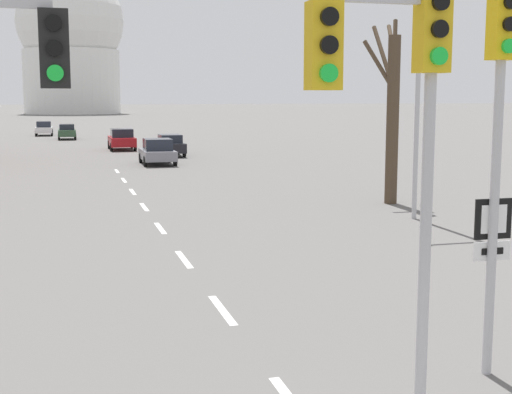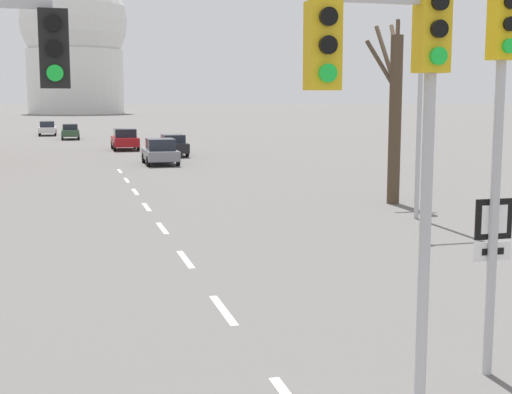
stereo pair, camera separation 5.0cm
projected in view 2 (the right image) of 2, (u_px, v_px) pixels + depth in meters
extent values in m
cube|color=silver|center=(223.00, 310.00, 13.85)|extent=(0.16, 2.00, 0.01)
cube|color=silver|center=(185.00, 259.00, 18.15)|extent=(0.16, 2.00, 0.01)
cube|color=silver|center=(162.00, 228.00, 22.46)|extent=(0.16, 2.00, 0.01)
cube|color=silver|center=(147.00, 207.00, 26.76)|extent=(0.16, 2.00, 0.01)
cube|color=silver|center=(135.00, 192.00, 31.07)|extent=(0.16, 2.00, 0.01)
cube|color=silver|center=(127.00, 180.00, 35.37)|extent=(0.16, 2.00, 0.01)
cube|color=silver|center=(120.00, 171.00, 39.68)|extent=(0.16, 2.00, 0.01)
cylinder|color=#B2B2B7|center=(496.00, 186.00, 10.26)|extent=(0.14, 0.14, 5.68)
cube|color=yellow|center=(503.00, 25.00, 9.94)|extent=(0.36, 0.28, 0.96)
cylinder|color=black|center=(511.00, 2.00, 9.74)|extent=(0.20, 0.06, 0.20)
cylinder|color=black|center=(510.00, 24.00, 9.78)|extent=(0.20, 0.06, 0.20)
cylinder|color=green|center=(509.00, 46.00, 9.82)|extent=(0.20, 0.06, 0.20)
cylinder|color=#B2B2B7|center=(426.00, 215.00, 8.41)|extent=(0.14, 0.14, 5.44)
cube|color=gold|center=(432.00, 30.00, 8.11)|extent=(0.36, 0.28, 0.96)
cylinder|color=black|center=(440.00, 1.00, 7.91)|extent=(0.20, 0.06, 0.20)
cylinder|color=black|center=(439.00, 29.00, 7.95)|extent=(0.20, 0.06, 0.20)
cylinder|color=green|center=(438.00, 56.00, 7.99)|extent=(0.20, 0.06, 0.20)
cube|color=gold|center=(323.00, 46.00, 7.80)|extent=(0.36, 0.28, 0.96)
cylinder|color=black|center=(329.00, 16.00, 7.60)|extent=(0.20, 0.06, 0.20)
cylinder|color=black|center=(328.00, 45.00, 7.64)|extent=(0.20, 0.06, 0.20)
cylinder|color=green|center=(328.00, 73.00, 7.68)|extent=(0.20, 0.06, 0.20)
cube|color=black|center=(54.00, 49.00, 8.79)|extent=(0.36, 0.28, 0.96)
cylinder|color=black|center=(53.00, 23.00, 8.58)|extent=(0.20, 0.06, 0.20)
cylinder|color=black|center=(54.00, 48.00, 8.62)|extent=(0.20, 0.06, 0.20)
cylinder|color=green|center=(55.00, 73.00, 8.66)|extent=(0.20, 0.06, 0.20)
cylinder|color=#B2B2B7|center=(490.00, 285.00, 10.55)|extent=(0.07, 0.07, 2.69)
cube|color=black|center=(494.00, 219.00, 10.39)|extent=(0.60, 0.03, 0.60)
cube|color=white|center=(494.00, 219.00, 10.37)|extent=(0.42, 0.01, 0.42)
cube|color=white|center=(492.00, 251.00, 10.46)|extent=(0.60, 0.03, 0.28)
cube|color=black|center=(493.00, 252.00, 10.44)|extent=(0.36, 0.01, 0.10)
cylinder|color=#B2B2B7|center=(420.00, 88.00, 23.60)|extent=(0.16, 0.16, 8.79)
cube|color=slate|center=(160.00, 155.00, 43.58)|extent=(1.89, 4.03, 0.58)
cube|color=#1E232D|center=(161.00, 144.00, 43.30)|extent=(1.61, 1.94, 0.69)
cylinder|color=black|center=(144.00, 158.00, 44.59)|extent=(0.18, 0.62, 0.62)
cylinder|color=black|center=(172.00, 157.00, 45.05)|extent=(0.18, 0.62, 0.62)
cylinder|color=black|center=(148.00, 161.00, 42.20)|extent=(0.18, 0.62, 0.62)
cylinder|color=black|center=(178.00, 161.00, 42.66)|extent=(0.18, 0.62, 0.62)
cube|color=maroon|center=(125.00, 141.00, 55.55)|extent=(1.89, 4.40, 0.68)
cube|color=#1E232D|center=(125.00, 133.00, 55.25)|extent=(1.61, 2.11, 0.64)
cylinder|color=black|center=(112.00, 145.00, 56.67)|extent=(0.18, 0.66, 0.66)
cylinder|color=black|center=(135.00, 144.00, 57.13)|extent=(0.18, 0.66, 0.66)
cylinder|color=black|center=(114.00, 147.00, 54.06)|extent=(0.18, 0.66, 0.66)
cylinder|color=black|center=(138.00, 147.00, 54.52)|extent=(0.18, 0.66, 0.66)
cube|color=#2D4C33|center=(70.00, 133.00, 69.34)|extent=(1.63, 4.08, 0.62)
cube|color=#1E232D|center=(70.00, 127.00, 69.06)|extent=(1.38, 1.96, 0.53)
cylinder|color=black|center=(62.00, 135.00, 70.40)|extent=(0.18, 0.66, 0.66)
cylinder|color=black|center=(78.00, 135.00, 70.79)|extent=(0.18, 0.66, 0.66)
cylinder|color=black|center=(62.00, 137.00, 67.98)|extent=(0.18, 0.66, 0.66)
cylinder|color=black|center=(79.00, 136.00, 68.37)|extent=(0.18, 0.66, 0.66)
cube|color=silver|center=(48.00, 130.00, 76.16)|extent=(1.72, 4.34, 0.57)
cube|color=#1E232D|center=(47.00, 124.00, 75.87)|extent=(1.46, 2.08, 0.62)
cylinder|color=black|center=(40.00, 132.00, 77.28)|extent=(0.18, 0.67, 0.67)
cylinder|color=black|center=(56.00, 132.00, 77.70)|extent=(0.18, 0.67, 0.67)
cylinder|color=black|center=(39.00, 133.00, 74.71)|extent=(0.18, 0.67, 0.67)
cylinder|color=black|center=(55.00, 133.00, 75.12)|extent=(0.18, 0.67, 0.67)
cube|color=black|center=(173.00, 147.00, 49.89)|extent=(1.71, 4.31, 0.65)
cube|color=#1E232D|center=(173.00, 138.00, 49.59)|extent=(1.46, 2.07, 0.56)
cylinder|color=black|center=(159.00, 150.00, 51.00)|extent=(0.18, 0.60, 0.60)
cylinder|color=black|center=(181.00, 150.00, 51.41)|extent=(0.18, 0.60, 0.60)
cylinder|color=black|center=(164.00, 153.00, 48.45)|extent=(0.18, 0.60, 0.60)
cylinder|color=black|center=(187.00, 153.00, 48.86)|extent=(0.18, 0.60, 0.60)
cylinder|color=#473828|center=(395.00, 121.00, 27.22)|extent=(0.48, 0.48, 6.42)
cylinder|color=#473828|center=(386.00, 57.00, 27.83)|extent=(0.20, 2.10, 2.58)
cylinder|color=#473828|center=(397.00, 46.00, 27.28)|extent=(0.59, 1.01, 2.14)
cylinder|color=#473828|center=(396.00, 50.00, 28.23)|extent=(1.06, 2.79, 2.28)
cylinder|color=#473828|center=(381.00, 65.00, 27.22)|extent=(1.01, 1.03, 1.95)
cylinder|color=silver|center=(76.00, 82.00, 174.41)|extent=(23.09, 23.09, 15.39)
sphere|color=silver|center=(74.00, 20.00, 172.35)|extent=(25.65, 25.65, 25.65)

